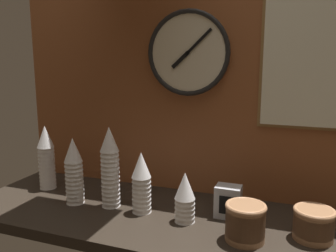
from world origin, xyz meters
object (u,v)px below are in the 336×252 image
(cup_stack_far_left, at_px, (46,157))
(bowl_stack_far_right, at_px, (314,223))
(wall_clock, at_px, (188,53))
(napkin_dispenser, at_px, (228,201))
(bowl_stack_right, at_px, (245,221))
(cup_stack_center_left, at_px, (110,167))
(cup_stack_left, at_px, (74,171))
(cup_stack_center_right, at_px, (185,197))
(cup_stack_center, at_px, (141,182))
(menu_board, at_px, (327,47))

(cup_stack_far_left, height_order, bowl_stack_far_right, cup_stack_far_left)
(wall_clock, xyz_separation_m, napkin_dispenser, (0.21, -0.18, -0.53))
(bowl_stack_right, relative_size, wall_clock, 0.38)
(cup_stack_far_left, relative_size, bowl_stack_right, 2.17)
(cup_stack_center_left, bearing_deg, cup_stack_left, -171.65)
(napkin_dispenser, bearing_deg, cup_stack_far_left, 179.33)
(cup_stack_center_right, xyz_separation_m, napkin_dispenser, (0.14, 0.09, -0.03))
(cup_stack_far_left, relative_size, bowl_stack_far_right, 2.17)
(cup_stack_center_left, distance_m, bowl_stack_far_right, 0.74)
(cup_stack_far_left, xyz_separation_m, cup_stack_center_left, (0.36, -0.07, 0.02))
(cup_stack_center_right, distance_m, bowl_stack_right, 0.23)
(bowl_stack_far_right, distance_m, napkin_dispenser, 0.29)
(bowl_stack_right, xyz_separation_m, bowl_stack_far_right, (0.20, 0.09, -0.01))
(cup_stack_far_left, xyz_separation_m, cup_stack_center_right, (0.67, -0.10, -0.05))
(wall_clock, bearing_deg, cup_stack_center_right, -73.80)
(cup_stack_left, distance_m, wall_clock, 0.65)
(cup_stack_left, xyz_separation_m, cup_stack_center, (0.29, 0.01, -0.02))
(cup_stack_center, height_order, bowl_stack_far_right, cup_stack_center)
(cup_stack_center_right, distance_m, bowl_stack_far_right, 0.42)
(cup_stack_far_left, relative_size, wall_clock, 0.82)
(menu_board, bearing_deg, cup_stack_left, -162.81)
(cup_stack_center_left, relative_size, bowl_stack_right, 2.43)
(cup_stack_left, bearing_deg, cup_stack_far_left, 155.36)
(menu_board, bearing_deg, cup_stack_center_left, -161.11)
(cup_stack_left, relative_size, bowl_stack_far_right, 2.04)
(cup_stack_far_left, bearing_deg, bowl_stack_far_right, -4.03)
(cup_stack_far_left, xyz_separation_m, wall_clock, (0.59, 0.17, 0.45))
(cup_stack_center_right, bearing_deg, cup_stack_left, 179.42)
(cup_stack_center, bearing_deg, menu_board, 23.26)
(cup_stack_far_left, distance_m, napkin_dispenser, 0.81)
(cup_stack_center_left, xyz_separation_m, napkin_dispenser, (0.45, 0.07, -0.10))
(cup_stack_center, bearing_deg, cup_stack_far_left, 170.61)
(cup_stack_center_left, xyz_separation_m, wall_clock, (0.23, 0.25, 0.43))
(cup_stack_far_left, height_order, menu_board, menu_board)
(napkin_dispenser, bearing_deg, bowl_stack_far_right, -13.26)
(cup_stack_center, xyz_separation_m, bowl_stack_right, (0.40, -0.08, -0.05))
(cup_stack_far_left, bearing_deg, cup_stack_left, -24.64)
(napkin_dispenser, bearing_deg, wall_clock, 139.92)
(cup_stack_far_left, bearing_deg, cup_stack_center_left, -11.69)
(bowl_stack_right, bearing_deg, cup_stack_far_left, 169.71)
(bowl_stack_right, bearing_deg, wall_clock, 131.91)
(bowl_stack_far_right, height_order, wall_clock, wall_clock)
(cup_stack_center, relative_size, napkin_dispenser, 2.00)
(cup_stack_far_left, bearing_deg, cup_stack_center_right, -8.59)
(cup_stack_center_left, bearing_deg, menu_board, 18.89)
(bowl_stack_right, bearing_deg, bowl_stack_far_right, 22.78)
(cup_stack_center_left, height_order, cup_stack_left, cup_stack_center_left)
(cup_stack_left, bearing_deg, wall_clock, 35.05)
(bowl_stack_right, height_order, napkin_dispenser, bowl_stack_right)
(cup_stack_left, xyz_separation_m, bowl_stack_far_right, (0.88, 0.02, -0.08))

